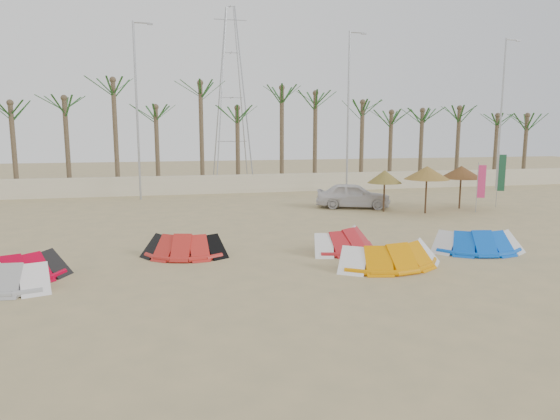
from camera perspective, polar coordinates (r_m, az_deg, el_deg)
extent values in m
plane|color=tan|center=(14.38, 5.39, -8.86)|extent=(120.00, 120.00, 0.00)
cube|color=beige|center=(35.44, -5.77, 2.97)|extent=(60.00, 0.30, 1.30)
cylinder|color=brown|center=(37.75, -27.87, 6.30)|extent=(0.32, 0.32, 6.50)
ellipsoid|color=#194719|center=(37.79, -28.24, 11.22)|extent=(4.00, 4.00, 2.40)
cylinder|color=brown|center=(36.49, -12.42, 7.08)|extent=(0.32, 0.32, 6.50)
ellipsoid|color=#194719|center=(36.53, -12.60, 12.17)|extent=(4.00, 4.00, 2.40)
cylinder|color=brown|center=(37.92, 2.99, 7.35)|extent=(0.32, 0.32, 6.50)
ellipsoid|color=#194719|center=(37.96, 3.03, 12.25)|extent=(4.00, 4.00, 2.40)
cylinder|color=brown|center=(41.77, 16.41, 7.15)|extent=(0.32, 0.32, 6.50)
ellipsoid|color=#194719|center=(41.80, 16.61, 11.61)|extent=(4.00, 4.00, 2.40)
cylinder|color=brown|center=(46.20, 25.17, 6.82)|extent=(0.32, 0.32, 6.50)
ellipsoid|color=#194719|center=(46.23, 25.45, 10.84)|extent=(4.00, 4.00, 2.40)
cylinder|color=#A5A8AD|center=(33.03, -16.03, 10.65)|extent=(0.14, 0.14, 11.00)
cylinder|color=#A5A8AD|center=(33.62, -15.55, 19.92)|extent=(1.00, 0.08, 0.08)
cube|color=#A5A8AD|center=(33.60, -14.64, 19.87)|extent=(0.35, 0.14, 0.10)
cylinder|color=#A5A8AD|center=(35.22, 7.79, 10.80)|extent=(0.14, 0.14, 11.00)
cylinder|color=#A5A8AD|center=(35.97, 8.77, 19.40)|extent=(1.00, 0.08, 0.08)
cube|color=#A5A8AD|center=(36.14, 9.55, 19.25)|extent=(0.35, 0.14, 0.10)
cylinder|color=#A5A8AD|center=(40.99, 23.94, 9.87)|extent=(0.14, 0.14, 11.00)
cylinder|color=#A5A8AD|center=(41.78, 25.02, 17.23)|extent=(1.00, 0.08, 0.08)
cube|color=#A5A8AD|center=(42.07, 25.57, 17.06)|extent=(0.35, 0.14, 0.10)
cube|color=white|center=(15.95, -24.95, -6.93)|extent=(1.03, 1.25, 0.40)
cylinder|color=#B3001E|center=(16.74, -28.64, -7.00)|extent=(2.88, 1.31, 0.20)
cube|color=black|center=(16.47, -24.00, -6.38)|extent=(0.97, 1.24, 0.40)
cylinder|color=red|center=(17.87, -10.91, -5.06)|extent=(2.55, 0.85, 0.20)
cube|color=black|center=(17.94, -14.67, -4.65)|extent=(0.86, 1.22, 0.40)
cube|color=black|center=(18.00, -7.23, -4.37)|extent=(0.86, 1.22, 0.40)
cylinder|color=red|center=(18.61, 7.51, -4.39)|extent=(2.40, 1.52, 0.20)
cube|color=white|center=(18.30, 3.88, -4.09)|extent=(1.07, 1.25, 0.40)
cube|color=white|center=(19.11, 10.79, -3.66)|extent=(1.07, 1.25, 0.40)
cylinder|color=orange|center=(16.71, 12.56, -6.11)|extent=(3.37, 0.79, 0.20)
cube|color=white|center=(16.18, 7.51, -5.92)|extent=(0.78, 1.19, 0.40)
cube|color=white|center=(17.45, 16.98, -5.13)|extent=(0.78, 1.19, 0.40)
cylinder|color=blue|center=(19.61, 21.71, -4.28)|extent=(2.94, 0.77, 0.20)
cube|color=silver|center=(18.95, 18.24, -4.08)|extent=(0.80, 1.19, 0.40)
cube|color=silver|center=(20.43, 24.66, -3.52)|extent=(0.80, 1.19, 0.40)
cylinder|color=#4C331E|center=(27.78, 11.82, 2.04)|extent=(0.10, 0.10, 2.18)
cone|color=olive|center=(27.69, 11.87, 3.76)|extent=(1.87, 1.87, 0.70)
cylinder|color=#4C331E|center=(27.78, 16.35, 2.12)|extent=(0.10, 0.10, 2.43)
cone|color=olive|center=(27.68, 16.44, 4.11)|extent=(2.39, 2.39, 0.70)
cylinder|color=#4C331E|center=(30.07, 19.91, 2.36)|extent=(0.10, 0.10, 2.33)
cone|color=brown|center=(29.99, 20.01, 4.09)|extent=(2.35, 2.35, 0.70)
cylinder|color=#A5A8AD|center=(28.92, 21.60, 2.40)|extent=(0.04, 0.04, 2.72)
cube|color=#DA2F6D|center=(29.01, 22.00, 3.04)|extent=(0.41, 0.13, 1.77)
cylinder|color=#A5A8AD|center=(31.30, 23.61, 3.20)|extent=(0.04, 0.04, 3.22)
cube|color=#18492E|center=(31.40, 23.98, 3.91)|extent=(0.42, 0.11, 2.09)
imported|color=silver|center=(28.93, 8.37, 1.67)|extent=(4.54, 3.03, 1.44)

